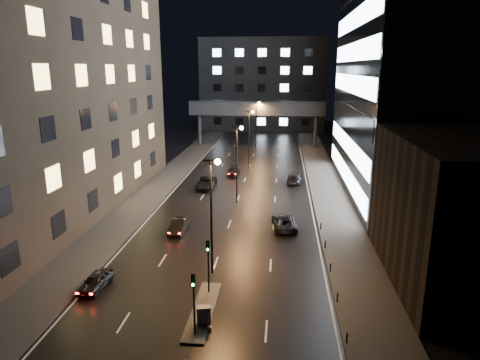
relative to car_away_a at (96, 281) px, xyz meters
The scene contains 24 objects.
ground 36.70m from the car_away_a, 75.98° to the left, with size 160.00×160.00×0.00m, color black.
sidewalk_left 30.82m from the car_away_a, 96.73° to the left, with size 5.00×110.00×0.15m, color #383533.
sidewalk_right 37.34m from the car_away_a, 55.05° to the left, with size 5.00×110.00×0.15m, color #383533.
building_left 30.72m from the car_away_a, 124.78° to the left, with size 15.00×48.00×40.00m, color #2D2319.
building_right_low 29.73m from the car_away_a, ahead, with size 10.00×18.00×12.00m, color black.
building_right_glass 51.23m from the car_away_a, 43.00° to the left, with size 20.00×36.00×45.00m, color black.
building_far 94.76m from the car_away_a, 84.58° to the left, with size 34.00×14.00×25.00m, color #333335.
skybridge 66.64m from the car_away_a, 82.29° to the left, with size 30.00×3.00×10.00m.
median_island 9.51m from the car_away_a, 14.64° to the right, with size 1.60×8.00×0.15m, color #383533.
traffic_signal_near 9.50m from the car_away_a, ahead, with size 0.28×0.34×4.40m.
traffic_signal_far 10.93m from the car_away_a, 30.48° to the right, with size 0.28×0.34×4.40m.
bollard_row 19.20m from the car_away_a, ahead, with size 0.12×25.12×0.90m.
streetlight_near 11.36m from the car_away_a, 21.70° to the left, with size 1.45×0.50×10.15m.
streetlight_mid_a 25.94m from the car_away_a, 69.03° to the left, with size 1.45×0.50×10.15m.
streetlight_mid_b 44.91m from the car_away_a, 78.28° to the left, with size 1.45×0.50×10.15m.
streetlight_far 64.51m from the car_away_a, 81.90° to the left, with size 1.45×0.50×10.15m.
car_away_a is the anchor object (origin of this frame).
car_away_b 13.18m from the car_away_a, 73.39° to the left, with size 1.51×4.33×1.43m, color black.
car_away_c 30.44m from the car_away_a, 83.15° to the left, with size 2.62×5.68×1.58m, color black.
car_away_d 38.99m from the car_away_a, 79.99° to the left, with size 1.83×4.51×1.31m, color black.
car_toward_a 21.19m from the car_away_a, 44.53° to the left, with size 2.46×5.33×1.48m, color black.
car_toward_b 38.45m from the car_away_a, 64.25° to the left, with size 2.14×5.26×1.53m, color black.
utility_cabinet 10.48m from the car_away_a, 23.88° to the right, with size 0.92×0.56×1.36m, color #525254.
cone_a 11.12m from the car_away_a, 25.11° to the right, with size 0.36×0.36×0.44m, color red.
Camera 1 is at (5.74, -25.42, 17.31)m, focal length 32.00 mm.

